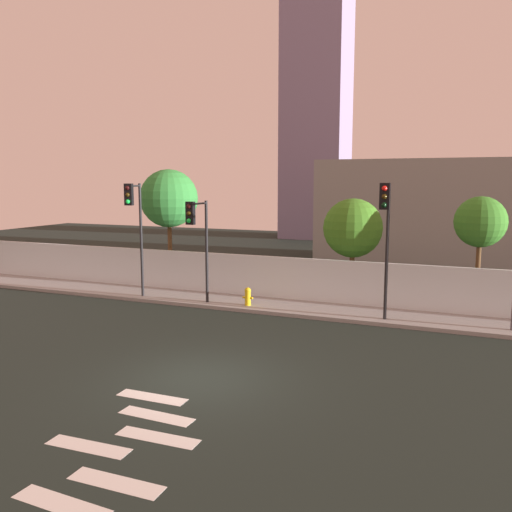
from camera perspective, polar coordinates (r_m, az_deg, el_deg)
ground_plane at (r=14.68m, az=-5.95°, el=-12.85°), size 80.00×80.00×0.00m
sidewalk at (r=21.90m, az=4.32°, el=-5.57°), size 36.00×2.40×0.15m
perimeter_wall at (r=22.90m, az=5.35°, el=-2.48°), size 36.00×0.18×1.80m
crosswalk_marking at (r=11.70m, az=-13.68°, el=-18.71°), size 3.30×4.74×0.01m
traffic_light_left at (r=21.65m, az=-6.24°, el=2.84°), size 0.35×1.46×4.25m
traffic_light_center at (r=19.30m, az=13.65°, el=3.51°), size 0.34×1.34×4.99m
traffic_light_right at (r=23.35m, az=-12.78°, el=4.21°), size 0.41×1.29×4.95m
fire_hydrant at (r=21.95m, az=-0.88°, el=-4.25°), size 0.44×0.26×0.75m
roadside_tree_leftmost at (r=26.67m, az=-9.26°, el=6.04°), size 2.84×2.84×5.77m
roadside_tree_midleft at (r=23.30m, az=10.27°, el=2.92°), size 2.54×2.54×4.47m
roadside_tree_midright at (r=22.76m, az=22.77°, el=3.30°), size 2.01×2.01×4.62m
low_building_distant at (r=35.63m, az=19.76°, el=4.41°), size 15.71×6.00×6.49m
tower_on_skyline at (r=50.02m, az=6.48°, el=16.47°), size 5.47×5.00×25.15m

